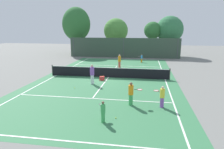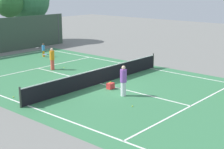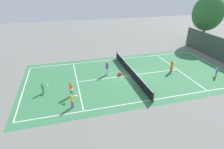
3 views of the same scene
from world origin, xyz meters
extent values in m
plane|color=slate|center=(0.00, 0.00, 0.00)|extent=(80.00, 80.00, 0.00)
cube|color=#387A4C|center=(0.00, 0.00, 0.00)|extent=(13.00, 25.00, 0.00)
cube|color=white|center=(-5.50, 0.00, 0.01)|extent=(0.10, 24.00, 0.01)
cube|color=white|center=(5.50, 0.00, 0.01)|extent=(0.10, 24.00, 0.01)
cube|color=white|center=(0.00, -6.40, 0.01)|extent=(11.00, 0.10, 0.01)
cube|color=white|center=(0.00, 6.40, 0.01)|extent=(11.00, 0.10, 0.01)
cube|color=white|center=(0.00, 0.00, 0.01)|extent=(0.10, 12.80, 0.01)
cylinder|color=#333833|center=(-5.90, 0.00, 0.55)|extent=(0.10, 0.10, 1.10)
cylinder|color=#333833|center=(5.90, 0.00, 0.55)|extent=(0.10, 0.10, 1.10)
cube|color=black|center=(0.00, 0.00, 0.47)|extent=(11.80, 0.03, 0.95)
cube|color=white|center=(0.00, 0.00, 0.97)|extent=(11.80, 0.04, 0.05)
cylinder|color=#3F4447|center=(8.50, 14.00, 1.60)|extent=(0.12, 0.12, 3.20)
cylinder|color=brown|center=(4.62, 16.98, 1.63)|extent=(0.35, 0.35, 3.26)
sphere|color=#2D6B33|center=(4.62, 16.98, 4.35)|extent=(2.92, 2.92, 2.92)
cylinder|color=brown|center=(7.52, 17.68, 1.39)|extent=(0.47, 0.47, 2.77)
sphere|color=#337547|center=(7.52, 17.68, 4.49)|extent=(4.58, 4.58, 4.58)
cylinder|color=#E54C3F|center=(0.44, 5.22, 0.38)|extent=(0.28, 0.28, 0.76)
cylinder|color=orange|center=(0.44, 5.22, 1.09)|extent=(0.35, 0.35, 0.66)
sphere|color=beige|center=(0.44, 5.22, 1.52)|extent=(0.21, 0.21, 0.21)
cylinder|color=black|center=(0.32, 5.52, 1.12)|extent=(0.10, 0.20, 0.03)
torus|color=blue|center=(0.23, 5.75, 1.12)|extent=(0.43, 0.43, 0.03)
cylinder|color=silver|center=(0.23, 5.75, 1.12)|extent=(0.36, 0.36, 0.00)
cylinder|color=orange|center=(3.04, 9.61, 0.27)|extent=(0.20, 0.20, 0.54)
cylinder|color=#388CD8|center=(3.04, 9.61, 0.78)|extent=(0.25, 0.25, 0.47)
sphere|color=brown|center=(3.04, 9.61, 1.09)|extent=(0.15, 0.15, 0.15)
cylinder|color=black|center=(2.84, 9.80, 0.80)|extent=(0.17, 0.16, 0.03)
torus|color=black|center=(2.65, 9.96, 0.80)|extent=(0.47, 0.47, 0.03)
cylinder|color=silver|center=(2.65, 9.96, 0.80)|extent=(0.39, 0.39, 0.00)
cylinder|color=silver|center=(-0.96, -2.69, 0.41)|extent=(0.30, 0.30, 0.81)
cylinder|color=purple|center=(-0.96, -2.69, 1.17)|extent=(0.37, 0.37, 0.71)
sphere|color=beige|center=(-0.96, -2.69, 1.63)|extent=(0.22, 0.22, 0.22)
cube|color=red|center=(-0.40, -1.23, 0.18)|extent=(0.43, 0.32, 0.36)
sphere|color=#CCE533|center=(-0.49, -1.23, 0.39)|extent=(0.07, 0.07, 0.07)
sphere|color=#CCE533|center=(-0.31, -1.19, 0.39)|extent=(0.07, 0.07, 0.07)
sphere|color=#CCE533|center=(-5.22, 1.71, 0.03)|extent=(0.07, 0.07, 0.07)
sphere|color=#CCE533|center=(-2.07, -4.19, 0.03)|extent=(0.07, 0.07, 0.07)
sphere|color=#CCE533|center=(-4.22, 0.15, 0.03)|extent=(0.07, 0.07, 0.07)
sphere|color=#CCE533|center=(1.33, 4.99, 0.03)|extent=(0.07, 0.07, 0.07)
sphere|color=#CCE533|center=(2.90, 0.23, 0.03)|extent=(0.07, 0.07, 0.07)
camera|label=1|loc=(3.57, -19.82, 4.88)|focal=33.35mm
camera|label=2|loc=(-15.22, -14.28, 5.97)|focal=54.82mm
camera|label=3|loc=(18.56, -7.41, 9.89)|focal=29.42mm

